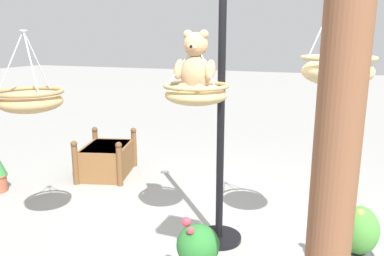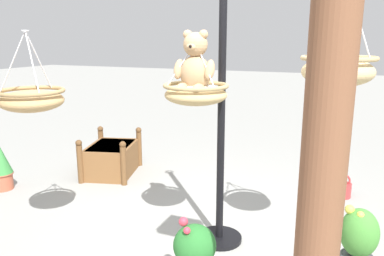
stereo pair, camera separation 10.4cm
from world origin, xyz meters
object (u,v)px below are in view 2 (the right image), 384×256
object	(u,v)px
display_pole_central	(220,169)
hanging_basket_right_low	(32,99)
hanging_basket_left_high	(338,70)
watering_can	(342,189)
hanging_basket_with_teddy	(196,93)
potted_plant_fern_front	(358,244)
wooden_planter_box	(112,158)
potted_plant_flowering_red	(1,166)
teddy_bear	(195,66)
greenhouse_pillar_right	(321,196)

from	to	relation	value
display_pole_central	hanging_basket_right_low	size ratio (longest dim) A/B	3.51
hanging_basket_left_high	watering_can	xyz separation A→B (m)	(-0.11, -1.71, -1.60)
hanging_basket_with_teddy	watering_can	size ratio (longest dim) A/B	1.61
display_pole_central	potted_plant_fern_front	world-z (taller)	display_pole_central
potted_plant_fern_front	hanging_basket_right_low	bearing A→B (deg)	12.14
potted_plant_fern_front	wooden_planter_box	bearing A→B (deg)	-23.84
hanging_basket_with_teddy	potted_plant_flowering_red	world-z (taller)	hanging_basket_with_teddy
potted_plant_fern_front	watering_can	bearing A→B (deg)	-85.17
teddy_bear	display_pole_central	bearing A→B (deg)	-118.67
display_pole_central	hanging_basket_right_low	xyz separation A→B (m)	(1.42, 0.82, 0.70)
hanging_basket_with_teddy	greenhouse_pillar_right	distance (m)	1.83
display_pole_central	hanging_basket_left_high	bearing A→B (deg)	173.70
display_pole_central	watering_can	bearing A→B (deg)	-123.88
hanging_basket_left_high	potted_plant_fern_front	bearing A→B (deg)	151.02
teddy_bear	greenhouse_pillar_right	distance (m)	1.85
greenhouse_pillar_right	potted_plant_fern_front	xyz separation A→B (m)	(-0.23, -1.40, -0.93)
hanging_basket_right_low	greenhouse_pillar_right	world-z (taller)	greenhouse_pillar_right
greenhouse_pillar_right	hanging_basket_left_high	bearing A→B (deg)	-88.81
greenhouse_pillar_right	watering_can	bearing A→B (deg)	-91.35
hanging_basket_with_teddy	potted_plant_flowering_red	xyz separation A→B (m)	(2.89, -0.39, -1.17)
hanging_basket_right_low	potted_plant_flowering_red	size ratio (longest dim) A/B	1.10
display_pole_central	potted_plant_fern_front	size ratio (longest dim) A/B	3.51
teddy_bear	hanging_basket_right_low	world-z (taller)	teddy_bear
wooden_planter_box	potted_plant_flowering_red	distance (m)	1.45
greenhouse_pillar_right	wooden_planter_box	world-z (taller)	greenhouse_pillar_right
teddy_bear	hanging_basket_right_low	distance (m)	1.41
hanging_basket_with_teddy	teddy_bear	distance (m)	0.23
hanging_basket_with_teddy	potted_plant_flowering_red	distance (m)	3.15
display_pole_central	watering_can	distance (m)	2.03
display_pole_central	hanging_basket_right_low	bearing A→B (deg)	30.10
wooden_planter_box	potted_plant_flowering_red	size ratio (longest dim) A/B	1.70
potted_plant_fern_front	potted_plant_flowering_red	world-z (taller)	potted_plant_fern_front
potted_plant_flowering_red	teddy_bear	bearing A→B (deg)	171.86
hanging_basket_with_teddy	watering_can	xyz separation A→B (m)	(-1.22, -1.85, -1.38)
hanging_basket_with_teddy	watering_can	bearing A→B (deg)	-123.50
hanging_basket_left_high	potted_plant_fern_front	size ratio (longest dim) A/B	1.22
hanging_basket_left_high	potted_plant_flowering_red	bearing A→B (deg)	-3.51
hanging_basket_left_high	hanging_basket_right_low	world-z (taller)	hanging_basket_left_high
hanging_basket_left_high	teddy_bear	bearing A→B (deg)	8.56
teddy_bear	potted_plant_fern_front	world-z (taller)	teddy_bear
display_pole_central	teddy_bear	size ratio (longest dim) A/B	4.53
display_pole_central	greenhouse_pillar_right	size ratio (longest dim) A/B	0.89
hanging_basket_right_low	hanging_basket_left_high	bearing A→B (deg)	-163.27
greenhouse_pillar_right	watering_can	xyz separation A→B (m)	(-0.08, -3.26, -1.18)
teddy_bear	greenhouse_pillar_right	size ratio (longest dim) A/B	0.20
greenhouse_pillar_right	wooden_planter_box	bearing A→B (deg)	-43.05
hanging_basket_left_high	wooden_planter_box	bearing A→B (deg)	-23.37
wooden_planter_box	potted_plant_fern_front	distance (m)	3.61
display_pole_central	potted_plant_fern_front	bearing A→B (deg)	168.35
greenhouse_pillar_right	potted_plant_flowering_red	world-z (taller)	greenhouse_pillar_right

